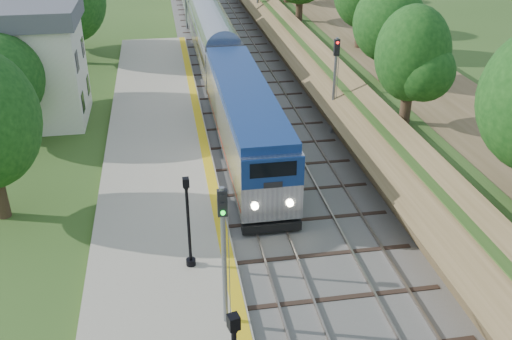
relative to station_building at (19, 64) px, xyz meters
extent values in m
cube|color=#4C4944|center=(16.00, 30.00, -4.03)|extent=(9.50, 170.00, 0.12)
cube|color=gray|center=(13.28, 30.00, -3.89)|extent=(0.08, 170.00, 0.16)
cube|color=gray|center=(14.72, 30.00, -3.89)|extent=(0.08, 170.00, 0.16)
cube|color=gray|center=(17.28, 30.00, -3.89)|extent=(0.08, 170.00, 0.16)
cube|color=gray|center=(18.72, 30.00, -3.89)|extent=(0.08, 170.00, 0.16)
cube|color=#A29782|center=(8.80, -14.00, -3.90)|extent=(6.40, 68.00, 0.38)
cube|color=gold|center=(11.65, -14.00, -3.70)|extent=(0.55, 68.00, 0.01)
cube|color=brown|center=(25.50, 30.00, -2.59)|extent=(9.00, 170.00, 3.00)
cube|color=brown|center=(21.60, 30.00, -2.79)|extent=(4.47, 170.00, 4.54)
cube|color=white|center=(0.00, 0.00, -0.69)|extent=(8.00, 6.00, 6.80)
cube|color=#505258|center=(0.00, 0.00, 3.31)|extent=(8.60, 6.60, 1.20)
cube|color=black|center=(4.01, -1.80, -2.29)|extent=(0.05, 1.10, 1.30)
cube|color=black|center=(4.01, 1.80, -2.29)|extent=(0.05, 1.10, 1.30)
cube|color=black|center=(4.01, -1.80, 0.51)|extent=(0.05, 1.10, 1.30)
cube|color=black|center=(4.01, 1.80, 0.51)|extent=(0.05, 1.10, 1.30)
cylinder|color=slate|center=(12.50, 25.00, -0.99)|extent=(0.24, 0.24, 6.20)
cylinder|color=#332316|center=(2.00, -4.00, -2.86)|extent=(0.60, 0.60, 2.45)
sphere|color=#10390F|center=(2.00, -4.00, 0.46)|extent=(5.32, 5.32, 5.32)
cylinder|color=#332316|center=(2.00, 12.00, -2.86)|extent=(0.60, 0.60, 2.45)
sphere|color=#10390F|center=(2.00, 12.00, 0.46)|extent=(5.32, 5.32, 5.32)
cube|color=black|center=(14.00, -8.25, -3.52)|extent=(2.69, 16.82, 0.58)
cube|color=#B7BAC1|center=(14.00, -8.25, -1.57)|extent=(2.92, 17.52, 3.31)
cube|color=navy|center=(14.00, -8.25, 0.30)|extent=(2.80, 16.82, 0.43)
cube|color=navy|center=(14.00, -17.04, -0.65)|extent=(2.89, 0.10, 1.46)
cube|color=black|center=(14.00, -17.08, -0.45)|extent=(2.14, 0.06, 0.73)
cube|color=maroon|center=(14.00, -8.25, -2.69)|extent=(2.94, 17.17, 0.10)
cube|color=#B7BAC1|center=(14.00, 10.84, -1.91)|extent=(2.92, 19.46, 3.80)
cube|color=black|center=(10.79, -27.88, 0.82)|extent=(0.36, 0.36, 0.43)
cube|color=silver|center=(10.79, -27.88, 0.82)|extent=(0.26, 0.26, 0.32)
cylinder|color=black|center=(10.03, -19.10, -3.57)|extent=(0.42, 0.42, 0.29)
cylinder|color=black|center=(10.03, -19.10, -1.71)|extent=(0.13, 0.13, 3.72)
cube|color=black|center=(10.03, -19.10, 0.35)|extent=(0.27, 0.27, 0.38)
cube|color=silver|center=(10.03, -19.10, 0.35)|extent=(0.19, 0.19, 0.29)
cylinder|color=slate|center=(11.10, -22.79, -0.83)|extent=(0.18, 0.18, 5.75)
cube|color=black|center=(11.10, -22.79, 1.45)|extent=(0.34, 0.22, 0.99)
cylinder|color=#0CE526|center=(11.10, -22.92, 1.45)|extent=(0.16, 0.06, 0.16)
cylinder|color=slate|center=(20.20, -5.77, -0.79)|extent=(0.18, 0.18, 6.36)
cube|color=black|center=(20.20, -5.77, 1.77)|extent=(0.35, 0.23, 1.03)
cylinder|color=#FF0C0C|center=(20.20, -5.90, 1.77)|extent=(0.16, 0.06, 0.16)
camera|label=1|loc=(9.47, -39.26, 11.25)|focal=40.00mm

